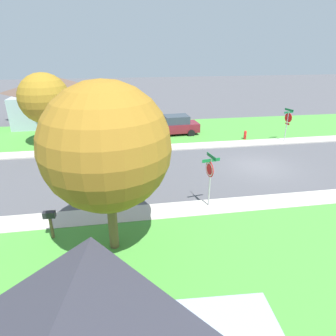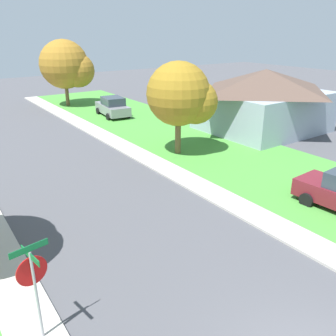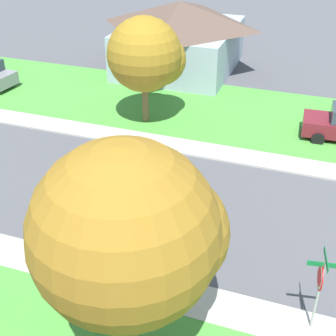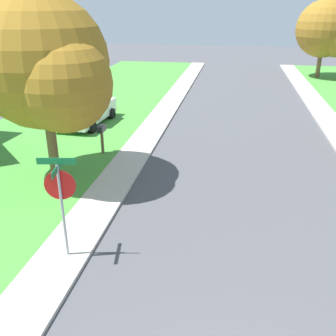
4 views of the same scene
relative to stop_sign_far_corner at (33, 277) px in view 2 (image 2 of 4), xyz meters
name	(u,v)px [view 2 (image 2 of 4)]	position (x,y,z in m)	size (l,w,h in m)	color
sidewalk_east	(174,173)	(9.25, 7.15, -1.84)	(1.40, 56.00, 0.10)	#B7B2A8
lawn_east	(236,156)	(13.95, 7.15, -1.85)	(8.00, 56.00, 0.08)	#479338
stop_sign_far_corner	(33,277)	(0.00, 0.00, 0.00)	(0.91, 0.91, 2.77)	#9E9EA3
car_grey_far_down_street	(113,107)	(12.70, 21.27, -1.01)	(2.38, 4.47, 1.76)	gray
tree_corner_large	(68,66)	(11.34, 27.93, 2.07)	(5.06, 4.71, 6.47)	brown
tree_sidewalk_far	(183,96)	(11.57, 9.52, 1.74)	(4.09, 3.80, 5.66)	brown
house_right_setback	(264,99)	(20.04, 10.59, 0.49)	(9.10, 7.92, 4.60)	#93A3B2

